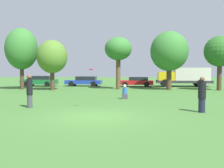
{
  "coord_description": "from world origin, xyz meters",
  "views": [
    {
      "loc": [
        1.28,
        -11.0,
        2.01
      ],
      "look_at": [
        0.6,
        3.06,
        1.24
      ],
      "focal_mm": 41.27,
      "sensor_mm": 36.0,
      "label": 1
    }
  ],
  "objects_px": {
    "person_catcher": "(202,95)",
    "bystander_sitting": "(125,93)",
    "tree_2": "(118,50)",
    "parked_car_red": "(137,81)",
    "tree_1": "(52,57)",
    "tree_4": "(220,52)",
    "parked_car_green": "(40,81)",
    "delivery_truck_yellow": "(185,76)",
    "tree_0": "(21,49)",
    "parked_car_blue": "(84,81)",
    "tree_3": "(169,51)",
    "person_thrower": "(30,91)",
    "frisbee": "(91,69)"
  },
  "relations": [
    {
      "from": "parked_car_green",
      "to": "parked_car_red",
      "type": "bearing_deg",
      "value": -178.14
    },
    {
      "from": "person_catcher",
      "to": "tree_2",
      "type": "relative_size",
      "value": 0.31
    },
    {
      "from": "parked_car_green",
      "to": "delivery_truck_yellow",
      "type": "distance_m",
      "value": 17.7
    },
    {
      "from": "frisbee",
      "to": "parked_car_green",
      "type": "bearing_deg",
      "value": 115.7
    },
    {
      "from": "person_thrower",
      "to": "tree_4",
      "type": "distance_m",
      "value": 19.14
    },
    {
      "from": "person_catcher",
      "to": "parked_car_blue",
      "type": "relative_size",
      "value": 0.37
    },
    {
      "from": "parked_car_green",
      "to": "frisbee",
      "type": "bearing_deg",
      "value": 119.04
    },
    {
      "from": "parked_car_green",
      "to": "tree_2",
      "type": "bearing_deg",
      "value": 158.66
    },
    {
      "from": "person_thrower",
      "to": "tree_0",
      "type": "relative_size",
      "value": 0.28
    },
    {
      "from": "bystander_sitting",
      "to": "parked_car_blue",
      "type": "bearing_deg",
      "value": 109.65
    },
    {
      "from": "person_thrower",
      "to": "tree_1",
      "type": "xyz_separation_m",
      "value": [
        -2.15,
        11.94,
        2.38
      ]
    },
    {
      "from": "person_thrower",
      "to": "person_catcher",
      "type": "bearing_deg",
      "value": 0.0
    },
    {
      "from": "frisbee",
      "to": "tree_4",
      "type": "xyz_separation_m",
      "value": [
        11.03,
        12.51,
        1.74
      ]
    },
    {
      "from": "parked_car_red",
      "to": "parked_car_blue",
      "type": "bearing_deg",
      "value": -3.18
    },
    {
      "from": "person_catcher",
      "to": "tree_1",
      "type": "bearing_deg",
      "value": -43.18
    },
    {
      "from": "bystander_sitting",
      "to": "delivery_truck_yellow",
      "type": "distance_m",
      "value": 15.44
    },
    {
      "from": "frisbee",
      "to": "tree_4",
      "type": "height_order",
      "value": "tree_4"
    },
    {
      "from": "person_catcher",
      "to": "bystander_sitting",
      "type": "xyz_separation_m",
      "value": [
        -3.64,
        5.5,
        -0.42
      ]
    },
    {
      "from": "bystander_sitting",
      "to": "tree_3",
      "type": "bearing_deg",
      "value": 62.1
    },
    {
      "from": "bystander_sitting",
      "to": "person_catcher",
      "type": "bearing_deg",
      "value": -56.52
    },
    {
      "from": "tree_1",
      "to": "tree_4",
      "type": "height_order",
      "value": "tree_4"
    },
    {
      "from": "bystander_sitting",
      "to": "parked_car_red",
      "type": "relative_size",
      "value": 0.24
    },
    {
      "from": "bystander_sitting",
      "to": "parked_car_blue",
      "type": "height_order",
      "value": "parked_car_blue"
    },
    {
      "from": "parked_car_blue",
      "to": "person_catcher",
      "type": "bearing_deg",
      "value": 117.25
    },
    {
      "from": "tree_4",
      "to": "person_thrower",
      "type": "bearing_deg",
      "value": -139.22
    },
    {
      "from": "bystander_sitting",
      "to": "tree_3",
      "type": "xyz_separation_m",
      "value": [
        4.48,
        8.46,
        3.44
      ]
    },
    {
      "from": "person_catcher",
      "to": "delivery_truck_yellow",
      "type": "distance_m",
      "value": 19.45
    },
    {
      "from": "tree_0",
      "to": "parked_car_green",
      "type": "xyz_separation_m",
      "value": [
        0.2,
        5.07,
        -3.48
      ]
    },
    {
      "from": "person_thrower",
      "to": "tree_2",
      "type": "xyz_separation_m",
      "value": [
        4.38,
        13.43,
        3.19
      ]
    },
    {
      "from": "person_thrower",
      "to": "person_catcher",
      "type": "xyz_separation_m",
      "value": [
        8.67,
        -1.07,
        -0.08
      ]
    },
    {
      "from": "tree_2",
      "to": "tree_4",
      "type": "height_order",
      "value": "tree_2"
    },
    {
      "from": "bystander_sitting",
      "to": "tree_2",
      "type": "bearing_deg",
      "value": 94.21
    },
    {
      "from": "parked_car_green",
      "to": "person_catcher",
      "type": "bearing_deg",
      "value": 129.87
    },
    {
      "from": "parked_car_green",
      "to": "delivery_truck_yellow",
      "type": "bearing_deg",
      "value": -176.3
    },
    {
      "from": "parked_car_red",
      "to": "tree_2",
      "type": "bearing_deg",
      "value": 66.53
    },
    {
      "from": "tree_3",
      "to": "parked_car_blue",
      "type": "xyz_separation_m",
      "value": [
        -9.45,
        5.47,
        -3.23
      ]
    },
    {
      "from": "bystander_sitting",
      "to": "parked_car_blue",
      "type": "xyz_separation_m",
      "value": [
        -4.97,
        13.92,
        0.22
      ]
    },
    {
      "from": "person_thrower",
      "to": "tree_1",
      "type": "relative_size",
      "value": 0.36
    },
    {
      "from": "person_thrower",
      "to": "delivery_truck_yellow",
      "type": "bearing_deg",
      "value": 62.77
    },
    {
      "from": "tree_1",
      "to": "parked_car_blue",
      "type": "relative_size",
      "value": 1.1
    },
    {
      "from": "frisbee",
      "to": "tree_4",
      "type": "bearing_deg",
      "value": 48.61
    },
    {
      "from": "tree_1",
      "to": "parked_car_green",
      "type": "distance_m",
      "value": 7.3
    },
    {
      "from": "delivery_truck_yellow",
      "to": "tree_4",
      "type": "bearing_deg",
      "value": 113.08
    },
    {
      "from": "tree_2",
      "to": "parked_car_red",
      "type": "height_order",
      "value": "tree_2"
    },
    {
      "from": "person_catcher",
      "to": "parked_car_blue",
      "type": "xyz_separation_m",
      "value": [
        -8.61,
        19.42,
        -0.2
      ]
    },
    {
      "from": "person_catcher",
      "to": "tree_0",
      "type": "relative_size",
      "value": 0.27
    },
    {
      "from": "tree_2",
      "to": "delivery_truck_yellow",
      "type": "distance_m",
      "value": 9.59
    },
    {
      "from": "tree_0",
      "to": "tree_4",
      "type": "bearing_deg",
      "value": -1.42
    },
    {
      "from": "person_catcher",
      "to": "frisbee",
      "type": "relative_size",
      "value": 7.48
    },
    {
      "from": "person_catcher",
      "to": "tree_3",
      "type": "height_order",
      "value": "tree_3"
    }
  ]
}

